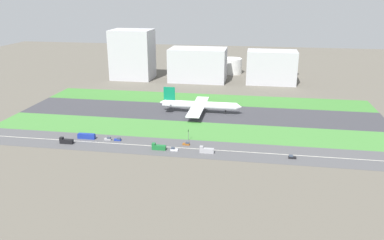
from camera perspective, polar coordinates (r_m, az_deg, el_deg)
The scene contains 23 objects.
ground_plane at distance 303.05m, azimuth 1.05°, elevation 1.08°, with size 800.00×800.00×0.00m, color #5B564C.
runway at distance 303.04m, azimuth 1.05°, elevation 1.09°, with size 280.00×46.00×0.10m, color #38383D.
grass_median_north at distance 342.01m, azimuth 2.07°, elevation 3.11°, with size 280.00×36.00×0.10m, color #3D7A33.
grass_median_south at distance 264.67m, azimuth -0.27°, elevation -1.52°, with size 280.00×36.00×0.10m, color #427F38.
highway at distance 235.35m, azimuth -1.60°, elevation -4.14°, with size 280.00×28.00×0.10m, color #4C4C4F.
highway_centerline at distance 235.33m, azimuth -1.60°, elevation -4.13°, with size 266.00×0.50×0.01m, color silver.
airliner at distance 301.30m, azimuth 0.98°, elevation 2.22°, with size 65.00×56.00×19.70m.
truck_2 at distance 232.94m, azimuth -4.98°, elevation -4.02°, with size 8.40×2.50×4.00m.
car_1 at distance 250.52m, azimuth -10.91°, elevation -2.84°, with size 4.40×1.80×2.00m.
car_0 at distance 239.15m, azimuth -0.82°, elevation -3.53°, with size 4.40×1.80×2.00m.
car_2 at distance 231.17m, azimuth -2.71°, elevation -4.35°, with size 4.40×1.80×2.00m.
truck_1 at distance 227.78m, azimuth 2.14°, elevation -4.50°, with size 8.40×2.50×4.00m.
car_3 at distance 227.67m, azimuth 14.57°, elevation -5.33°, with size 4.40×1.80×2.00m.
car_4 at distance 252.82m, azimuth -12.31°, elevation -2.73°, with size 4.40×1.80×2.00m.
bus_0 at distance 258.15m, azimuth -15.35°, elevation -2.32°, with size 11.60×2.50×3.50m.
truck_0 at distance 253.78m, azimuth -18.13°, elevation -2.99°, with size 8.40×2.50×4.00m.
traffic_light at distance 245.29m, azimuth -0.54°, elevation -2.11°, with size 0.36×0.50×7.20m.
terminal_building at distance 426.35m, azimuth -8.79°, elevation 9.57°, with size 43.20×33.60×52.46m, color #B2B2B7.
hangar_building at distance 411.30m, azimuth 0.88°, elevation 8.19°, with size 59.02×35.66×34.39m, color #B2B2B7.
office_tower at distance 407.10m, azimuth 11.67°, elevation 7.66°, with size 49.98×28.20×33.77m, color #B2B2B7.
fuel_tank_west at distance 453.47m, azimuth 5.79°, elevation 7.97°, with size 25.06×25.06×17.41m, color silver.
fuel_tank_centre at distance 452.68m, azimuth 10.42°, elevation 7.69°, with size 17.20×17.20×16.56m, color silver.
fuel_tank_east at distance 454.10m, azimuth 13.95°, elevation 7.40°, with size 22.66×22.66×15.29m, color silver.
Camera 1 is at (42.54, -286.10, 90.41)m, focal length 36.04 mm.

